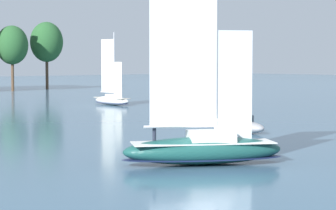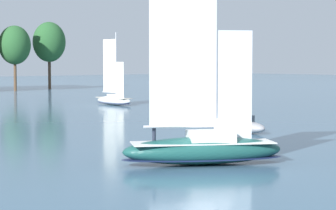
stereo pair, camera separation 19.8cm
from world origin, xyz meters
The scene contains 6 objects.
ground_plane centered at (0.00, 0.00, 0.00)m, with size 400.00×400.00×0.00m, color #42667F.
tree_shore_center centered at (32.23, 87.56, 8.63)m, with size 5.99×5.99×12.33m.
tree_shore_right centered at (41.12, 90.35, 9.43)m, with size 6.54×6.54×13.47m.
sailboat_main centered at (0.01, 0.00, 0.99)m, with size 9.00×6.60×12.29m.
sailboat_moored_near_marina centered at (24.03, 43.17, 0.79)m, with size 2.10×6.81×9.30m.
motor_tender centered at (13.25, 9.38, 0.48)m, with size 1.81×3.99×1.50m.
Camera 2 is at (-24.04, -26.19, 5.63)m, focal length 70.00 mm.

